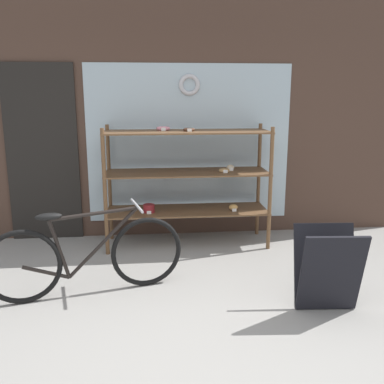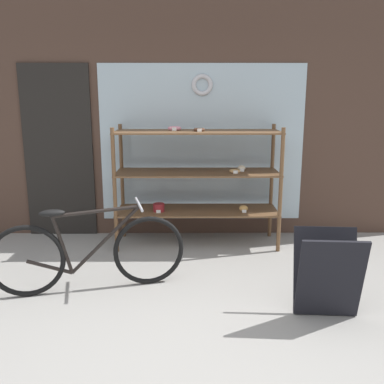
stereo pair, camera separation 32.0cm
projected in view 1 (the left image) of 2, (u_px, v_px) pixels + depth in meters
ground_plane at (195, 356)px, 2.92m from camera, size 30.00×30.00×0.00m
storefront_facade at (169, 107)px, 5.16m from camera, size 5.85×0.13×3.27m
display_case at (187, 174)px, 4.93m from camera, size 1.87×0.57×1.40m
bicycle at (86, 257)px, 3.75m from camera, size 1.69×0.56×0.79m
sandwich_board at (328, 270)px, 3.48m from camera, size 0.53×0.41×0.69m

